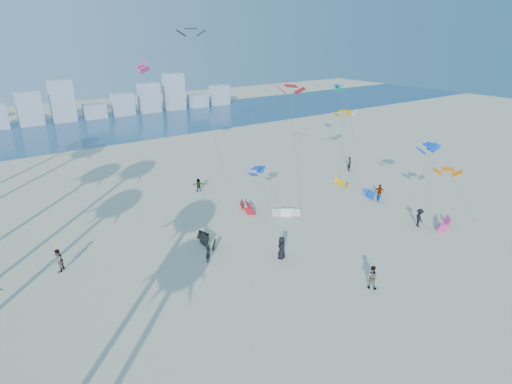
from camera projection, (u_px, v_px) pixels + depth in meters
ground at (373, 354)px, 24.73m from camera, size 220.00×220.00×0.00m
ocean at (70, 131)px, 79.58m from camera, size 220.00×220.00×0.00m
kitesurfer_near at (208, 253)px, 34.43m from camera, size 0.68×0.64×1.57m
kitesurfer_mid at (372, 277)px, 30.81m from camera, size 1.05×1.12×1.82m
kitesurfers_far at (283, 212)px, 41.96m from camera, size 38.45×21.81×1.93m
grounded_kites at (316, 211)px, 43.31m from camera, size 22.30×16.42×0.92m
flying_kites at (297, 95)px, 45.08m from camera, size 29.07×30.39×18.41m
distant_skyline at (49, 108)px, 85.46m from camera, size 85.00×3.00×8.40m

